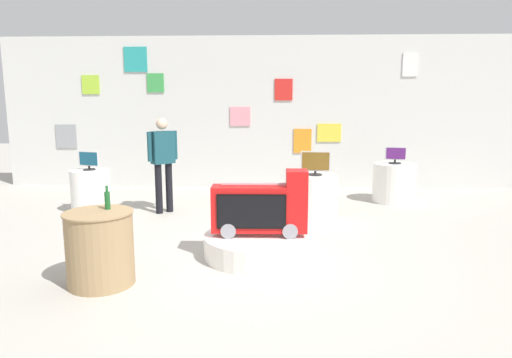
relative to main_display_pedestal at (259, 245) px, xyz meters
name	(u,v)px	position (x,y,z in m)	size (l,w,h in m)	color
ground_plane	(240,261)	(-0.23, -0.18, -0.14)	(30.00, 30.00, 0.00)	#B2ADA3
back_wall_display	(256,113)	(-0.24, 4.77, 1.54)	(11.44, 0.13, 3.35)	silver
main_display_pedestal	(259,245)	(0.00, 0.00, 0.00)	(1.40, 1.40, 0.28)	white
novelty_firetruck_tv	(261,209)	(0.02, -0.01, 0.48)	(1.19, 0.38, 0.83)	gray
display_pedestal_left_rear	(91,191)	(-3.06, 2.21, 0.24)	(0.67, 0.67, 0.75)	white
tv_on_left_rear	(89,160)	(-3.06, 2.21, 0.78)	(0.39, 0.21, 0.33)	black
display_pedestal_center_rear	(315,198)	(0.85, 1.82, 0.24)	(0.76, 0.76, 0.75)	white
tv_on_center_rear	(315,163)	(0.85, 1.81, 0.82)	(0.48, 0.22, 0.39)	black
display_pedestal_right_rear	(394,183)	(2.50, 3.27, 0.24)	(0.80, 0.80, 0.75)	white
tv_on_right_rear	(395,155)	(2.50, 3.26, 0.77)	(0.38, 0.24, 0.32)	black
side_table_round	(100,248)	(-1.67, -0.96, 0.27)	(0.73, 0.73, 0.80)	#9E7F56
bottle_on_side_table	(107,200)	(-1.61, -0.84, 0.76)	(0.06, 0.06, 0.26)	#195926
shopper_browsing_near_truck	(163,158)	(-1.75, 2.23, 0.84)	(0.45, 0.40, 1.66)	black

